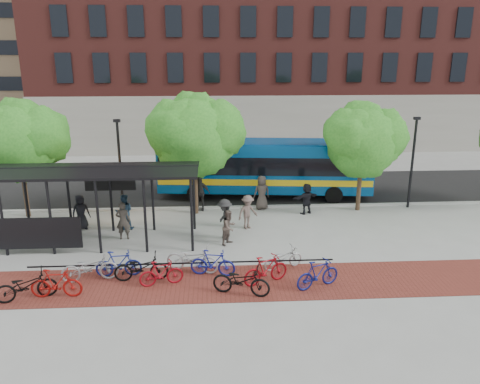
{
  "coord_description": "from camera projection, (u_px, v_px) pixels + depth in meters",
  "views": [
    {
      "loc": [
        -2.04,
        -21.08,
        8.36
      ],
      "look_at": [
        -0.68,
        1.8,
        1.6
      ],
      "focal_mm": 35.0,
      "sensor_mm": 36.0,
      "label": 1
    }
  ],
  "objects": [
    {
      "name": "bike_1",
      "position": [
        56.0,
        283.0,
        16.6
      ],
      "size": [
        1.83,
        0.53,
        1.1
      ],
      "primitive_type": "imported",
      "rotation": [
        0.0,
        0.0,
        1.57
      ],
      "color": "maroon",
      "rests_on": "ground"
    },
    {
      "name": "bike_4",
      "position": [
        141.0,
        267.0,
        17.86
      ],
      "size": [
        2.1,
        0.84,
        1.08
      ],
      "primitive_type": "imported",
      "rotation": [
        0.0,
        0.0,
        1.63
      ],
      "color": "black",
      "rests_on": "ground"
    },
    {
      "name": "pedestrian_0",
      "position": [
        81.0,
        212.0,
        23.07
      ],
      "size": [
        1.03,
        0.92,
        1.77
      ],
      "primitive_type": "imported",
      "rotation": [
        0.0,
        0.0,
        0.52
      ],
      "color": "black",
      "rests_on": "ground"
    },
    {
      "name": "asphalt_street",
      "position": [
        245.0,
        188.0,
        30.32
      ],
      "size": [
        160.0,
        8.0,
        0.01
      ],
      "primitive_type": "cube",
      "color": "black",
      "rests_on": "ground"
    },
    {
      "name": "bike_6",
      "position": [
        192.0,
        258.0,
        18.58
      ],
      "size": [
        2.3,
        1.39,
        1.14
      ],
      "primitive_type": "imported",
      "rotation": [
        0.0,
        0.0,
        1.26
      ],
      "color": "#B5B5B7",
      "rests_on": "ground"
    },
    {
      "name": "bike_9",
      "position": [
        266.0,
        270.0,
        17.62
      ],
      "size": [
        1.94,
        1.26,
        1.13
      ],
      "primitive_type": "imported",
      "rotation": [
        0.0,
        0.0,
        2.0
      ],
      "color": "maroon",
      "rests_on": "ground"
    },
    {
      "name": "bike_2",
      "position": [
        90.0,
        267.0,
        17.82
      ],
      "size": [
        2.22,
        1.13,
        1.11
      ],
      "primitive_type": "imported",
      "rotation": [
        0.0,
        0.0,
        1.76
      ],
      "color": "gray",
      "rests_on": "ground"
    },
    {
      "name": "ground",
      "position": [
        256.0,
        234.0,
        22.67
      ],
      "size": [
        160.0,
        160.0,
        0.0
      ],
      "primitive_type": "plane",
      "color": "#9E9E99",
      "rests_on": "ground"
    },
    {
      "name": "bike_7",
      "position": [
        213.0,
        263.0,
        18.25
      ],
      "size": [
        1.86,
        0.87,
        1.08
      ],
      "primitive_type": "imported",
      "rotation": [
        0.0,
        0.0,
        1.36
      ],
      "color": "navy",
      "rests_on": "ground"
    },
    {
      "name": "brick_strip",
      "position": [
        216.0,
        283.0,
        17.76
      ],
      "size": [
        24.0,
        3.0,
        0.01
      ],
      "primitive_type": "cube",
      "color": "maroon",
      "rests_on": "ground"
    },
    {
      "name": "bike_0",
      "position": [
        26.0,
        286.0,
        16.44
      ],
      "size": [
        2.2,
        1.34,
        1.09
      ],
      "primitive_type": "imported",
      "rotation": [
        0.0,
        0.0,
        1.89
      ],
      "color": "black",
      "rests_on": "ground"
    },
    {
      "name": "pedestrian_6",
      "position": [
        262.0,
        192.0,
        26.07
      ],
      "size": [
        1.08,
        0.86,
        1.92
      ],
      "primitive_type": "imported",
      "rotation": [
        0.0,
        0.0,
        3.44
      ],
      "color": "#433B36",
      "rests_on": "ground"
    },
    {
      "name": "pedestrian_1",
      "position": [
        123.0,
        221.0,
        21.8
      ],
      "size": [
        0.69,
        0.48,
        1.81
      ],
      "primitive_type": "imported",
      "rotation": [
        0.0,
        0.0,
        3.21
      ],
      "color": "#38332D",
      "rests_on": "ground"
    },
    {
      "name": "tree_c",
      "position": [
        364.0,
        138.0,
        25.07
      ],
      "size": [
        4.66,
        3.8,
        5.92
      ],
      "color": "#382619",
      "rests_on": "ground"
    },
    {
      "name": "pedestrian_5",
      "position": [
        307.0,
        199.0,
        25.33
      ],
      "size": [
        1.63,
        1.14,
        1.7
      ],
      "primitive_type": "imported",
      "rotation": [
        0.0,
        0.0,
        3.59
      ],
      "color": "black",
      "rests_on": "ground"
    },
    {
      "name": "pedestrian_4",
      "position": [
        200.0,
        193.0,
        25.87
      ],
      "size": [
        1.2,
        0.6,
        1.97
      ],
      "primitive_type": "imported",
      "rotation": [
        0.0,
        0.0,
        6.17
      ],
      "color": "black",
      "rests_on": "ground"
    },
    {
      "name": "bike_5",
      "position": [
        161.0,
        273.0,
        17.49
      ],
      "size": [
        1.72,
        0.84,
        1.0
      ],
      "primitive_type": "imported",
      "rotation": [
        0.0,
        0.0,
        1.8
      ],
      "color": "maroon",
      "rests_on": "ground"
    },
    {
      "name": "pedestrian_9",
      "position": [
        225.0,
        219.0,
        21.8
      ],
      "size": [
        1.0,
        1.39,
        1.95
      ],
      "primitive_type": "imported",
      "rotation": [
        0.0,
        0.0,
        4.95
      ],
      "color": "#262626",
      "rests_on": "ground"
    },
    {
      "name": "pedestrian_2",
      "position": [
        124.0,
        212.0,
        23.07
      ],
      "size": [
        0.94,
        0.78,
        1.79
      ],
      "primitive_type": "imported",
      "rotation": [
        0.0,
        0.0,
        3.26
      ],
      "color": "#223A4F",
      "rests_on": "ground"
    },
    {
      "name": "lamp_post_right",
      "position": [
        413.0,
        160.0,
        25.85
      ],
      "size": [
        0.35,
        0.2,
        5.12
      ],
      "color": "black",
      "rests_on": "ground"
    },
    {
      "name": "bus",
      "position": [
        264.0,
        165.0,
        28.19
      ],
      "size": [
        12.83,
        4.05,
        3.41
      ],
      "rotation": [
        0.0,
        0.0,
        -0.1
      ],
      "color": "navy",
      "rests_on": "ground"
    },
    {
      "name": "pedestrian_3",
      "position": [
        248.0,
        212.0,
        23.14
      ],
      "size": [
        1.28,
        1.13,
        1.72
      ],
      "primitive_type": "imported",
      "rotation": [
        0.0,
        0.0,
        0.55
      ],
      "color": "brown",
      "rests_on": "ground"
    },
    {
      "name": "bike_11",
      "position": [
        318.0,
        274.0,
        17.3
      ],
      "size": [
        1.9,
        1.2,
        1.11
      ],
      "primitive_type": "imported",
      "rotation": [
        0.0,
        0.0,
        1.98
      ],
      "color": "navy",
      "rests_on": "ground"
    },
    {
      "name": "curb",
      "position": [
        250.0,
        207.0,
        26.48
      ],
      "size": [
        160.0,
        0.25,
        0.12
      ],
      "primitive_type": "cube",
      "color": "#B7B7B2",
      "rests_on": "ground"
    },
    {
      "name": "pedestrian_8",
      "position": [
        229.0,
        227.0,
        21.26
      ],
      "size": [
        0.97,
        1.0,
        1.62
      ],
      "primitive_type": "imported",
      "rotation": [
        0.0,
        0.0,
        0.9
      ],
      "color": "brown",
      "rests_on": "ground"
    },
    {
      "name": "tree_a",
      "position": [
        20.0,
        138.0,
        24.0
      ],
      "size": [
        4.9,
        4.0,
        6.18
      ],
      "color": "#382619",
      "rests_on": "ground"
    },
    {
      "name": "lamp_post_left",
      "position": [
        120.0,
        164.0,
        24.94
      ],
      "size": [
        0.35,
        0.2,
        5.12
      ],
      "color": "black",
      "rests_on": "ground"
    },
    {
      "name": "bike_10",
      "position": [
        283.0,
        258.0,
        18.89
      ],
      "size": [
        1.83,
        1.2,
        0.91
      ],
      "primitive_type": "imported",
      "rotation": [
        0.0,
        0.0,
        1.95
      ],
      "color": "#A2A2A4",
      "rests_on": "ground"
    },
    {
      "name": "bike_3",
      "position": [
        119.0,
        264.0,
        18.18
      ],
      "size": [
        1.8,
        0.61,
        1.07
      ],
      "primitive_type": "imported",
      "rotation": [
        0.0,
        0.0,
        1.63
      ],
      "color": "navy",
      "rests_on": "ground"
    },
    {
      "name": "building_brick",
      "position": [
        335.0,
        37.0,
        45.3
      ],
      "size": [
        55.0,
        14.0,
        20.0
      ],
      "primitive_type": "cube",
      "color": "maroon",
      "rests_on": "ground"
    },
    {
      "name": "bus_shelter",
      "position": [
        77.0,
        179.0,
        20.9
      ],
      "size": [
        10.6,
        3.07,
        3.6
      ],
      "color": "black",
      "rests_on": "ground"
    },
    {
      "name": "bike_rack_rail",
      "position": [
        183.0,
        274.0,
        18.55
      ],
      "size": [
        12.0,
        0.05,
        0.95
      ],
      "primitive_type": "cube",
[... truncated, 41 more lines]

